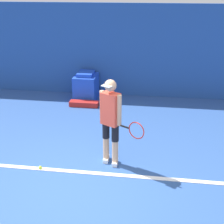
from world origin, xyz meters
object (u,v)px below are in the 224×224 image
(water_bottle, at_px, (102,97))
(tennis_ball, at_px, (40,168))
(covered_chair, at_px, (86,86))
(tennis_player, at_px, (111,119))
(equipment_bag, at_px, (84,104))

(water_bottle, bearing_deg, tennis_ball, -97.80)
(covered_chair, bearing_deg, tennis_ball, -90.52)
(tennis_ball, xyz_separation_m, water_bottle, (0.53, 3.89, 0.06))
(tennis_ball, height_order, water_bottle, water_bottle)
(tennis_player, relative_size, covered_chair, 2.04)
(tennis_player, height_order, water_bottle, tennis_player)
(water_bottle, bearing_deg, covered_chair, 172.46)
(tennis_ball, xyz_separation_m, covered_chair, (0.04, 3.96, 0.36))
(tennis_player, height_order, tennis_ball, tennis_player)
(equipment_bag, relative_size, water_bottle, 4.05)
(equipment_bag, xyz_separation_m, water_bottle, (0.43, 0.57, 0.02))
(covered_chair, bearing_deg, tennis_player, -70.19)
(tennis_player, xyz_separation_m, covered_chair, (-1.27, 3.54, -0.56))
(tennis_ball, distance_m, covered_chair, 3.97)
(tennis_player, bearing_deg, equipment_bag, 141.46)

